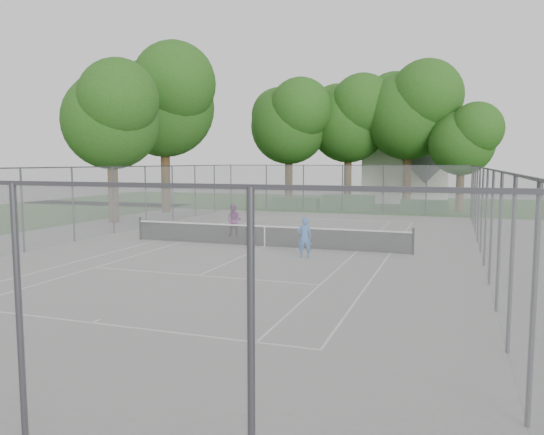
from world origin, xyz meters
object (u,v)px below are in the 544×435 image
(tennis_net, at_px, (265,235))
(woman_player, at_px, (234,221))
(girl_player, at_px, (305,237))
(house, at_px, (407,162))

(tennis_net, bearing_deg, woman_player, 135.86)
(girl_player, bearing_deg, house, -115.02)
(tennis_net, distance_m, house, 29.31)
(house, distance_m, woman_player, 27.32)
(house, bearing_deg, woman_player, -102.99)
(house, relative_size, girl_player, 5.79)
(woman_player, bearing_deg, girl_player, -42.64)
(tennis_net, xyz_separation_m, house, (3.60, 28.91, 3.21))
(house, xyz_separation_m, woman_player, (-6.10, -26.47, -2.90))
(girl_player, relative_size, woman_player, 0.98)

